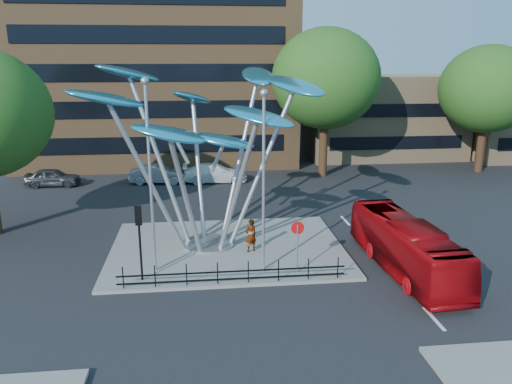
{
  "coord_description": "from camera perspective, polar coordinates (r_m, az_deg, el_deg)",
  "views": [
    {
      "loc": [
        -2.27,
        -18.37,
        9.75
      ],
      "look_at": [
        0.27,
        4.0,
        3.64
      ],
      "focal_mm": 35.0,
      "sensor_mm": 36.0,
      "label": 1
    }
  ],
  "objects": [
    {
      "name": "ground",
      "position": [
        20.92,
        0.5,
        -12.59
      ],
      "size": [
        120.0,
        120.0,
        0.0
      ],
      "primitive_type": "plane",
      "color": "black",
      "rests_on": "ground"
    },
    {
      "name": "traffic_island",
      "position": [
        26.25,
        -3.28,
        -6.46
      ],
      "size": [
        12.0,
        9.0,
        0.15
      ],
      "primitive_type": "cube",
      "color": "slate",
      "rests_on": "ground"
    },
    {
      "name": "low_building_near",
      "position": [
        52.02,
        14.27,
        8.38
      ],
      "size": [
        15.0,
        8.0,
        8.0
      ],
      "primitive_type": "cube",
      "color": "tan",
      "rests_on": "ground"
    },
    {
      "name": "tree_right",
      "position": [
        41.69,
        7.97,
        12.69
      ],
      "size": [
        8.8,
        8.8,
        12.11
      ],
      "color": "black",
      "rests_on": "ground"
    },
    {
      "name": "tree_far",
      "position": [
        47.18,
        24.93,
        10.6
      ],
      "size": [
        8.0,
        8.0,
        10.81
      ],
      "color": "black",
      "rests_on": "ground"
    },
    {
      "name": "leaf_sculpture",
      "position": [
        25.22,
        -6.06,
        8.55
      ],
      "size": [
        12.72,
        9.54,
        9.51
      ],
      "color": "#9EA0A5",
      "rests_on": "traffic_island"
    },
    {
      "name": "street_lamp_left",
      "position": [
        22.42,
        -12.09,
        3.55
      ],
      "size": [
        0.36,
        0.36,
        8.8
      ],
      "color": "#9EA0A5",
      "rests_on": "traffic_island"
    },
    {
      "name": "street_lamp_right",
      "position": [
        22.05,
        0.88,
        3.0
      ],
      "size": [
        0.36,
        0.36,
        8.3
      ],
      "color": "#9EA0A5",
      "rests_on": "traffic_island"
    },
    {
      "name": "traffic_light_island",
      "position": [
        22.22,
        -13.22,
        -3.96
      ],
      "size": [
        0.28,
        0.18,
        3.42
      ],
      "color": "black",
      "rests_on": "traffic_island"
    },
    {
      "name": "no_entry_sign_island",
      "position": [
        22.75,
        4.77,
        -5.28
      ],
      "size": [
        0.6,
        0.1,
        2.45
      ],
      "color": "#9EA0A5",
      "rests_on": "traffic_island"
    },
    {
      "name": "pedestrian_railing_front",
      "position": [
        22.11,
        -2.64,
        -9.41
      ],
      "size": [
        10.0,
        0.06,
        1.0
      ],
      "color": "black",
      "rests_on": "traffic_island"
    },
    {
      "name": "red_bus",
      "position": [
        24.39,
        16.69,
        -5.9
      ],
      "size": [
        2.56,
        9.0,
        2.48
      ],
      "primitive_type": "imported",
      "rotation": [
        0.0,
        0.0,
        0.05
      ],
      "color": "#9B070C",
      "rests_on": "ground"
    },
    {
      "name": "pedestrian",
      "position": [
        25.35,
        -0.6,
        -4.98
      ],
      "size": [
        0.74,
        0.62,
        1.72
      ],
      "primitive_type": "imported",
      "rotation": [
        0.0,
        0.0,
        3.53
      ],
      "color": "gray",
      "rests_on": "traffic_island"
    },
    {
      "name": "parked_car_left",
      "position": [
        41.88,
        -22.23,
        1.57
      ],
      "size": [
        4.17,
        1.78,
        1.4
      ],
      "primitive_type": "imported",
      "rotation": [
        0.0,
        0.0,
        1.54
      ],
      "color": "#393D40",
      "rests_on": "ground"
    },
    {
      "name": "parked_car_mid",
      "position": [
        40.41,
        -11.09,
        2.02
      ],
      "size": [
        4.6,
        1.9,
        1.48
      ],
      "primitive_type": "imported",
      "rotation": [
        0.0,
        0.0,
        1.5
      ],
      "color": "#95979C",
      "rests_on": "ground"
    },
    {
      "name": "parked_car_right",
      "position": [
        40.18,
        -4.69,
        2.18
      ],
      "size": [
        5.13,
        2.1,
        1.48
      ],
      "primitive_type": "imported",
      "rotation": [
        0.0,
        0.0,
        1.58
      ],
      "color": "white",
      "rests_on": "ground"
    }
  ]
}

